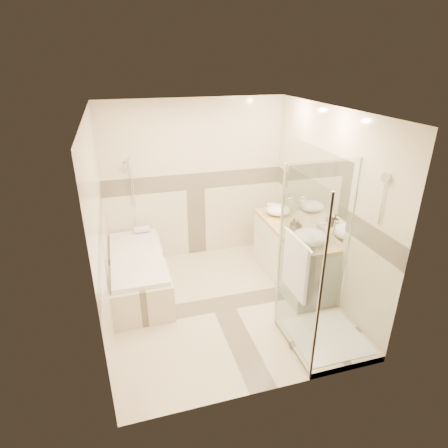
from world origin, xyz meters
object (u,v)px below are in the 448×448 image
object	(u,v)px
amenity_bottle_a	(298,226)
amenity_bottle_b	(294,223)
vanity	(291,254)
vessel_sink_far	(310,237)
vessel_sink_near	(278,210)
bathtub	(138,271)
shower_enclosure	(318,304)

from	to	relation	value
amenity_bottle_a	amenity_bottle_b	world-z (taller)	amenity_bottle_a
amenity_bottle_b	vanity	bearing A→B (deg)	63.47
vanity	vessel_sink_far	xyz separation A→B (m)	(-0.02, -0.50, 0.51)
vessel_sink_far	vessel_sink_near	bearing A→B (deg)	90.00
vanity	vessel_sink_near	xyz separation A→B (m)	(-0.02, 0.49, 0.50)
vanity	vessel_sink_far	distance (m)	0.71
bathtub	vanity	size ratio (longest dim) A/B	1.05
amenity_bottle_a	shower_enclosure	bearing A→B (deg)	-103.69
vanity	amenity_bottle_b	xyz separation A→B (m)	(-0.02, -0.04, 0.50)
bathtub	shower_enclosure	xyz separation A→B (m)	(1.86, -1.62, 0.20)
shower_enclosure	bathtub	bearing A→B (deg)	138.90
bathtub	amenity_bottle_b	xyz separation A→B (m)	(2.13, -0.39, 0.62)
vessel_sink_far	amenity_bottle_a	xyz separation A→B (m)	(0.00, 0.35, 0.01)
vessel_sink_near	amenity_bottle_b	size ratio (longest dim) A/B	2.36
shower_enclosure	vessel_sink_far	size ratio (longest dim) A/B	4.67
vessel_sink_far	vanity	bearing A→B (deg)	87.70
shower_enclosure	amenity_bottle_b	bearing A→B (deg)	77.50
bathtub	amenity_bottle_a	xyz separation A→B (m)	(2.13, -0.50, 0.64)
shower_enclosure	vessel_sink_far	distance (m)	0.93
vanity	vessel_sink_far	world-z (taller)	vessel_sink_far
bathtub	amenity_bottle_a	size ratio (longest dim) A/B	9.16
vanity	amenity_bottle_a	distance (m)	0.54
vessel_sink_near	vessel_sink_far	distance (m)	0.99
vanity	amenity_bottle_b	world-z (taller)	amenity_bottle_b
amenity_bottle_a	bathtub	bearing A→B (deg)	166.77
shower_enclosure	amenity_bottle_a	xyz separation A→B (m)	(0.27, 1.12, 0.44)
vanity	amenity_bottle_b	distance (m)	0.50
amenity_bottle_b	amenity_bottle_a	bearing A→B (deg)	-90.00
bathtub	amenity_bottle_a	bearing A→B (deg)	-13.23
bathtub	vessel_sink_near	size ratio (longest dim) A/B	4.65
vessel_sink_near	amenity_bottle_a	distance (m)	0.64
bathtub	vanity	distance (m)	2.18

